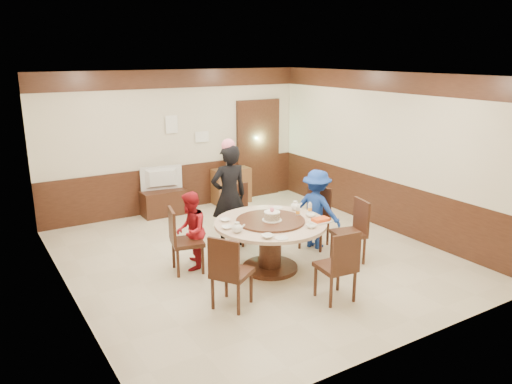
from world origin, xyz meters
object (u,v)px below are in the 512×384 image
shrimp_platter (321,220)px  tv_stand (163,202)px  banquet_table (270,236)px  thermos (228,160)px  person_standing (229,196)px  person_red (191,231)px  side_cabinet (231,186)px  television (162,179)px  person_blue (317,209)px  birthday_cake (272,216)px

shrimp_platter → tv_stand: bearing=104.8°
banquet_table → thermos: (1.11, 3.33, 0.41)m
person_standing → tv_stand: bearing=-77.6°
person_red → side_cabinet: size_ratio=1.46×
television → shrimp_platter: bearing=113.9°
person_blue → tv_stand: person_blue is taller
person_red → person_blue: 2.13m
tv_stand → thermos: thermos is taller
person_standing → shrimp_platter: person_standing is taller
television → side_cabinet: 1.59m
tv_stand → television: television is taller
person_red → side_cabinet: (2.13, 2.66, -0.21)m
birthday_cake → television: birthday_cake is taller
birthday_cake → television: (-0.38, 3.34, -0.11)m
thermos → person_red: bearing=-128.0°
person_standing → television: 2.17m
birthday_cake → person_standing: bearing=92.4°
person_blue → banquet_table: bearing=85.5°
person_standing → birthday_cake: size_ratio=5.97×
television → side_cabinet: size_ratio=1.02×
banquet_table → side_cabinet: (1.17, 3.33, -0.16)m
banquet_table → shrimp_platter: size_ratio=5.45×
tv_stand → person_red: bearing=-102.6°
banquet_table → television: bearing=96.5°
birthday_cake → side_cabinet: 3.59m
side_cabinet → thermos: size_ratio=2.11×
person_standing → side_cabinet: person_standing is taller
birthday_cake → tv_stand: (-0.38, 3.34, -0.60)m
banquet_table → thermos: 3.53m
person_standing → birthday_cake: person_standing is taller
shrimp_platter → person_standing: bearing=112.6°
person_blue → shrimp_platter: 0.96m
television → side_cabinet: television is taller
banquet_table → person_standing: (-0.05, 1.16, 0.32)m
person_red → shrimp_platter: bearing=85.4°
thermos → tv_stand: bearing=-178.8°
tv_stand → side_cabinet: side_cabinet is taller
tv_stand → thermos: bearing=1.2°
person_standing → person_red: 1.07m
birthday_cake → side_cabinet: (1.17, 3.37, -0.47)m
tv_stand → person_standing: bearing=-81.3°
person_blue → thermos: size_ratio=3.43×
side_cabinet → tv_stand: bearing=-178.9°
shrimp_platter → thermos: (0.51, 3.73, 0.16)m
shrimp_platter → thermos: thermos is taller
tv_stand → side_cabinet: 1.55m
shrimp_platter → tv_stand: 3.86m
person_standing → television: size_ratio=2.09×
banquet_table → tv_stand: size_ratio=1.92×
banquet_table → television: 3.33m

